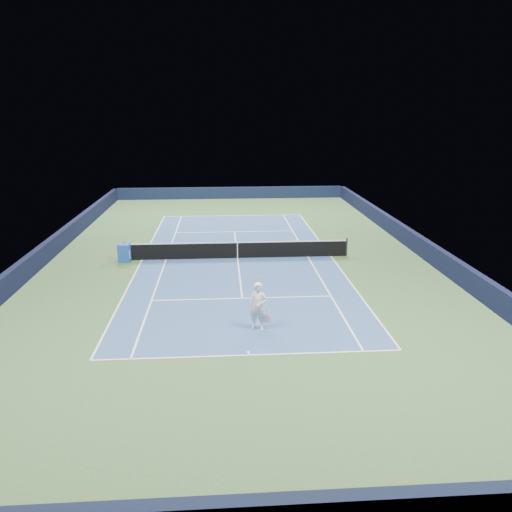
{
  "coord_description": "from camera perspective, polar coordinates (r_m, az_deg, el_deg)",
  "views": [
    {
      "loc": [
        -0.84,
        -27.71,
        8.38
      ],
      "look_at": [
        0.87,
        -3.0,
        1.0
      ],
      "focal_mm": 35.0,
      "sensor_mm": 36.0,
      "label": 1
    }
  ],
  "objects": [
    {
      "name": "center_service_line",
      "position": [
        28.95,
        -2.12,
        -0.22
      ],
      "size": [
        0.08,
        12.8,
        0.0
      ],
      "primitive_type": "cube",
      "color": "white",
      "rests_on": "ground"
    },
    {
      "name": "service_line_near",
      "position": [
        22.91,
        -1.58,
        -4.85
      ],
      "size": [
        8.23,
        0.08,
        0.0
      ],
      "primitive_type": "cube",
      "color": "white",
      "rests_on": "ground"
    },
    {
      "name": "wall_right",
      "position": [
        31.06,
        18.25,
        1.14
      ],
      "size": [
        0.35,
        40.0,
        1.1
      ],
      "primitive_type": "cube",
      "color": "black",
      "rests_on": "ground"
    },
    {
      "name": "sideline_doubles_left",
      "position": [
        29.31,
        -12.9,
        -0.43
      ],
      "size": [
        0.08,
        23.77,
        0.0
      ],
      "primitive_type": "cube",
      "color": "white",
      "rests_on": "ground"
    },
    {
      "name": "tennis_net",
      "position": [
        28.82,
        -2.13,
        0.72
      ],
      "size": [
        12.9,
        0.1,
        1.07
      ],
      "color": "black",
      "rests_on": "ground"
    },
    {
      "name": "center_mark_near",
      "position": [
        18.05,
        -0.85,
        -11.03
      ],
      "size": [
        0.08,
        0.3,
        0.0
      ],
      "primitive_type": "cube",
      "color": "white",
      "rests_on": "ground"
    },
    {
      "name": "service_line_far",
      "position": [
        35.13,
        -2.47,
        2.79
      ],
      "size": [
        8.23,
        0.08,
        0.0
      ],
      "primitive_type": "cube",
      "color": "white",
      "rests_on": "ground"
    },
    {
      "name": "sponsor_cube",
      "position": [
        29.11,
        -14.8,
        0.35
      ],
      "size": [
        0.69,
        0.64,
        1.03
      ],
      "color": "#1E4DB5",
      "rests_on": "ground"
    },
    {
      "name": "ground",
      "position": [
        28.96,
        -2.12,
        -0.24
      ],
      "size": [
        40.0,
        40.0,
        0.0
      ],
      "primitive_type": "plane",
      "color": "#35542E",
      "rests_on": "ground"
    },
    {
      "name": "sideline_doubles_right",
      "position": [
        29.63,
        8.54,
        -0.01
      ],
      "size": [
        0.08,
        23.77,
        0.0
      ],
      "primitive_type": "cube",
      "color": "white",
      "rests_on": "ground"
    },
    {
      "name": "center_mark_far",
      "position": [
        40.33,
        -2.68,
        4.59
      ],
      "size": [
        0.08,
        0.3,
        0.0
      ],
      "primitive_type": "cube",
      "color": "white",
      "rests_on": "ground"
    },
    {
      "name": "wall_far",
      "position": [
        48.18,
        -2.92,
        7.22
      ],
      "size": [
        22.0,
        0.35,
        1.1
      ],
      "primitive_type": "cube",
      "color": "#111833",
      "rests_on": "ground"
    },
    {
      "name": "wall_left",
      "position": [
        30.47,
        -22.93,
        0.36
      ],
      "size": [
        0.35,
        40.0,
        1.1
      ],
      "primitive_type": "cube",
      "color": "black",
      "rests_on": "ground"
    },
    {
      "name": "sideline_singles_right",
      "position": [
        29.36,
        5.93,
        -0.06
      ],
      "size": [
        0.08,
        23.77,
        0.0
      ],
      "primitive_type": "cube",
      "color": "white",
      "rests_on": "ground"
    },
    {
      "name": "baseline_far",
      "position": [
        40.47,
        -2.68,
        4.64
      ],
      "size": [
        10.97,
        0.08,
        0.0
      ],
      "primitive_type": "cube",
      "color": "white",
      "rests_on": "ground"
    },
    {
      "name": "baseline_near",
      "position": [
        17.92,
        -0.83,
        -11.26
      ],
      "size": [
        10.97,
        0.08,
        0.0
      ],
      "primitive_type": "cube",
      "color": "white",
      "rests_on": "ground"
    },
    {
      "name": "court_surface",
      "position": [
        28.96,
        -2.12,
        -0.23
      ],
      "size": [
        10.97,
        23.77,
        0.01
      ],
      "primitive_type": "cube",
      "color": "#2D4C7F",
      "rests_on": "ground"
    },
    {
      "name": "tennis_player",
      "position": [
        19.48,
        0.25,
        -5.79
      ],
      "size": [
        0.9,
        1.37,
        1.92
      ],
      "color": "white",
      "rests_on": "ground"
    },
    {
      "name": "sideline_singles_left",
      "position": [
        29.13,
        -10.24,
        -0.38
      ],
      "size": [
        0.08,
        23.77,
        0.0
      ],
      "primitive_type": "cube",
      "color": "white",
      "rests_on": "ground"
    }
  ]
}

